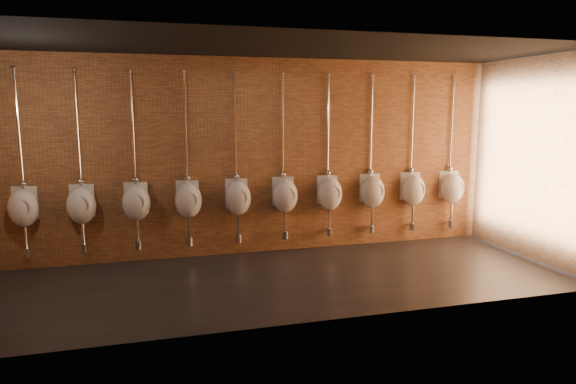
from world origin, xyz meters
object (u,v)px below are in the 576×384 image
object	(u,v)px
urinal_2	(136,202)
urinal_0	(23,207)
urinal_3	(188,200)
urinal_5	(285,195)
urinal_7	(372,191)
urinal_6	(330,193)
urinal_8	(413,189)
urinal_1	(81,205)
urinal_4	(238,197)
urinal_9	(452,188)

from	to	relation	value
urinal_2	urinal_0	bearing A→B (deg)	180.00
urinal_3	urinal_5	distance (m)	1.58
urinal_2	urinal_7	world-z (taller)	same
urinal_6	urinal_3	bearing A→B (deg)	180.00
urinal_8	urinal_1	bearing A→B (deg)	180.00
urinal_0	urinal_8	world-z (taller)	same
urinal_2	urinal_4	xyz separation A→B (m)	(1.58, 0.00, 0.00)
urinal_6	urinal_1	bearing A→B (deg)	180.00
urinal_7	urinal_8	distance (m)	0.79
urinal_5	urinal_9	bearing A→B (deg)	0.00
urinal_0	urinal_2	distance (m)	1.58
urinal_0	urinal_6	size ratio (longest dim) A/B	1.00
urinal_2	urinal_1	bearing A→B (deg)	180.00
urinal_1	urinal_5	bearing A→B (deg)	0.00
urinal_4	urinal_5	world-z (taller)	same
urinal_7	urinal_9	bearing A→B (deg)	0.00
urinal_0	urinal_5	distance (m)	3.94
urinal_1	urinal_6	world-z (taller)	same
urinal_4	urinal_8	bearing A→B (deg)	0.00
urinal_5	urinal_8	size ratio (longest dim) A/B	1.00
urinal_7	urinal_8	xyz separation A→B (m)	(0.79, 0.00, 0.00)
urinal_0	urinal_7	size ratio (longest dim) A/B	1.00
urinal_2	urinal_8	world-z (taller)	same
urinal_3	urinal_8	size ratio (longest dim) A/B	1.00
urinal_4	urinal_6	xyz separation A→B (m)	(1.58, 0.00, 0.00)
urinal_0	urinal_9	distance (m)	7.09
urinal_1	urinal_7	distance (m)	4.73
urinal_3	urinal_4	bearing A→B (deg)	0.00
urinal_3	urinal_4	size ratio (longest dim) A/B	1.00
urinal_3	urinal_8	bearing A→B (deg)	0.00
urinal_0	urinal_7	world-z (taller)	same
urinal_8	urinal_4	bearing A→B (deg)	180.00
urinal_0	urinal_2	bearing A→B (deg)	0.00
urinal_4	urinal_7	size ratio (longest dim) A/B	1.00
urinal_4	urinal_7	world-z (taller)	same
urinal_1	urinal_5	distance (m)	3.15
urinal_0	urinal_4	xyz separation A→B (m)	(3.15, 0.00, 0.00)
urinal_5	urinal_3	bearing A→B (deg)	180.00
urinal_1	urinal_3	distance (m)	1.58
urinal_7	urinal_0	bearing A→B (deg)	180.00
urinal_5	urinal_9	distance (m)	3.15
urinal_9	urinal_2	bearing A→B (deg)	180.00
urinal_4	urinal_9	size ratio (longest dim) A/B	1.00
urinal_2	urinal_4	bearing A→B (deg)	0.00
urinal_0	urinal_2	world-z (taller)	same
urinal_1	urinal_0	bearing A→B (deg)	180.00
urinal_2	urinal_3	xyz separation A→B (m)	(0.79, 0.00, 0.00)
urinal_1	urinal_8	distance (m)	5.51
urinal_1	urinal_5	size ratio (longest dim) A/B	1.00
urinal_1	urinal_2	world-z (taller)	same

